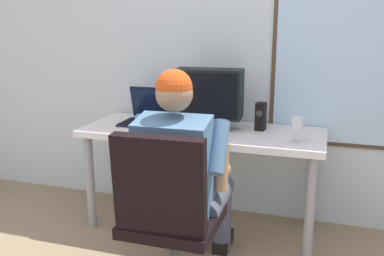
% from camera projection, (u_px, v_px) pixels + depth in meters
% --- Properties ---
extents(wall_rear, '(5.65, 0.08, 2.73)m').
position_uv_depth(wall_rear, '(248.00, 35.00, 3.10)').
color(wall_rear, silver).
rests_on(wall_rear, ground).
extents(desk, '(1.65, 0.62, 0.73)m').
position_uv_depth(desk, '(202.00, 142.00, 3.00)').
color(desk, gray).
rests_on(desk, ground).
extents(office_chair, '(0.57, 0.60, 0.95)m').
position_uv_depth(office_chair, '(167.00, 209.00, 2.17)').
color(office_chair, black).
rests_on(office_chair, ground).
extents(person_seated, '(0.54, 0.80, 1.23)m').
position_uv_depth(person_seated, '(182.00, 173.00, 2.40)').
color(person_seated, '#464B5A').
rests_on(person_seated, ground).
extents(crt_monitor, '(0.47, 0.23, 0.41)m').
position_uv_depth(crt_monitor, '(209.00, 95.00, 2.95)').
color(crt_monitor, beige).
rests_on(crt_monitor, desk).
extents(laptop, '(0.31, 0.32, 0.25)m').
position_uv_depth(laptop, '(147.00, 114.00, 3.16)').
color(laptop, black).
rests_on(laptop, desk).
extents(wine_glass, '(0.08, 0.08, 0.16)m').
position_uv_depth(wine_glass, '(297.00, 125.00, 2.63)').
color(wine_glass, silver).
rests_on(wine_glass, desk).
extents(desk_speaker, '(0.07, 0.09, 0.19)m').
position_uv_depth(desk_speaker, '(261.00, 116.00, 2.93)').
color(desk_speaker, black).
rests_on(desk_speaker, desk).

